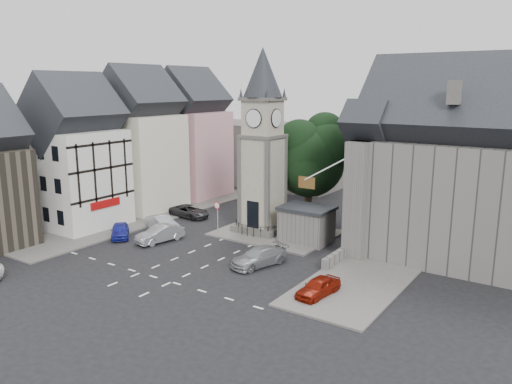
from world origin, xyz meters
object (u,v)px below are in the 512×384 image
Objects in this scene: stone_shelter at (306,224)px; pedestrian at (366,234)px; clock_tower at (263,143)px; car_east_red at (318,287)px; car_west_blue at (120,230)px.

stone_shelter reaches higher than pedestrian.
clock_tower is 3.78× the size of stone_shelter.
clock_tower reaches higher than pedestrian.
clock_tower is at bearing 174.16° from stone_shelter.
car_east_red is (6.00, -9.48, -0.94)m from stone_shelter.
car_east_red is at bearing -57.69° from stone_shelter.
car_west_blue is (-14.12, -8.02, -0.92)m from stone_shelter.
clock_tower reaches higher than car_west_blue.
clock_tower is 16.51m from car_east_red.
pedestrian reaches higher than car_east_red.
stone_shelter is 11.26m from car_east_red.
car_west_blue is 20.17m from car_east_red.
clock_tower is 4.54× the size of car_east_red.
pedestrian is at bearing 22.89° from stone_shelter.
car_west_blue is (-9.32, -8.52, -7.50)m from clock_tower.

